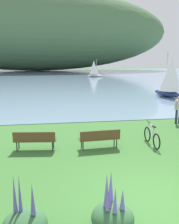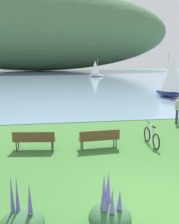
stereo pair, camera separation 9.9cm
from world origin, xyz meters
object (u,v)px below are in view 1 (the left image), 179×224
(park_bench_near_camera, at_px, (100,137))
(park_bench_further_along, at_px, (35,139))
(person_at_shoreline, at_px, (179,108))
(bicycle_beside_path, at_px, (152,137))
(sailboat_nearest_to_shore, at_px, (170,76))
(sailboat_mid_bay, at_px, (94,69))

(park_bench_near_camera, relative_size, park_bench_further_along, 0.99)
(park_bench_near_camera, distance_m, person_at_shoreline, 6.57)
(bicycle_beside_path, bearing_deg, person_at_shoreline, 47.22)
(park_bench_further_along, relative_size, person_at_shoreline, 1.08)
(sailboat_nearest_to_shore, bearing_deg, park_bench_further_along, -134.35)
(person_at_shoreline, bearing_deg, park_bench_further_along, -158.85)
(park_bench_further_along, bearing_deg, bicycle_beside_path, -1.34)
(person_at_shoreline, xyz_separation_m, sailboat_nearest_to_shore, (4.31, 9.74, 1.18))
(park_bench_further_along, height_order, bicycle_beside_path, bicycle_beside_path)
(park_bench_further_along, xyz_separation_m, person_at_shoreline, (8.39, 3.24, 0.46))
(person_at_shoreline, bearing_deg, sailboat_mid_bay, 88.07)
(park_bench_further_along, xyz_separation_m, sailboat_mid_bay, (9.68, 41.59, 1.29))
(park_bench_near_camera, xyz_separation_m, sailboat_nearest_to_shore, (9.88, 13.19, 1.64))
(park_bench_near_camera, relative_size, bicycle_beside_path, 1.03)
(park_bench_near_camera, relative_size, person_at_shoreline, 1.07)
(park_bench_further_along, distance_m, sailboat_nearest_to_shore, 18.23)
(sailboat_mid_bay, bearing_deg, park_bench_near_camera, -99.33)
(park_bench_near_camera, distance_m, sailboat_mid_bay, 42.37)
(park_bench_near_camera, bearing_deg, sailboat_mid_bay, 80.67)
(bicycle_beside_path, xyz_separation_m, person_at_shoreline, (3.12, 3.37, 0.58))
(bicycle_beside_path, bearing_deg, park_bench_near_camera, -178.24)
(park_bench_further_along, bearing_deg, sailboat_mid_bay, 76.90)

